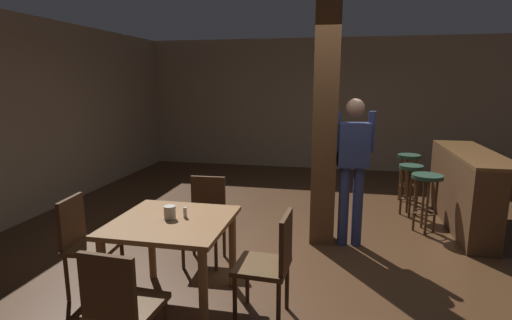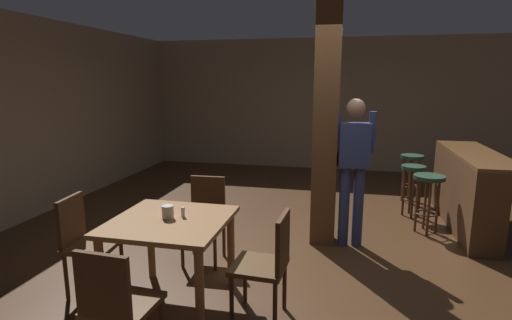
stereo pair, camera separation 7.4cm
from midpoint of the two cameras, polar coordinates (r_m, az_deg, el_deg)
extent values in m
plane|color=#422816|center=(4.72, 7.41, -12.72)|extent=(10.80, 10.80, 0.00)
cube|color=gray|center=(8.83, 10.01, 7.79)|extent=(8.00, 0.10, 2.80)
cube|color=gray|center=(6.11, -33.06, 4.64)|extent=(0.10, 9.00, 2.80)
cube|color=brown|center=(4.67, 9.44, 4.81)|extent=(0.28, 0.28, 2.80)
cube|color=brown|center=(3.45, -12.52, -8.61)|extent=(0.96, 0.96, 0.04)
cylinder|color=brown|center=(3.82, -3.95, -12.63)|extent=(0.07, 0.07, 0.74)
cylinder|color=brown|center=(4.10, -15.21, -11.28)|extent=(0.07, 0.07, 0.74)
cylinder|color=brown|center=(3.13, -8.24, -18.49)|extent=(0.07, 0.07, 0.74)
cylinder|color=brown|center=(3.47, -21.54, -16.05)|extent=(0.07, 0.07, 0.74)
cube|color=#4C3319|center=(4.29, -7.98, -8.80)|extent=(0.44, 0.44, 0.04)
cube|color=#422816|center=(4.39, -7.32, -5.20)|extent=(0.38, 0.05, 0.45)
cylinder|color=#422816|center=(4.17, -6.27, -12.70)|extent=(0.04, 0.04, 0.43)
cylinder|color=#422816|center=(4.27, -10.91, -12.23)|extent=(0.04, 0.04, 0.43)
cylinder|color=#422816|center=(4.48, -5.05, -10.92)|extent=(0.04, 0.04, 0.43)
cylinder|color=#422816|center=(4.57, -9.38, -10.55)|extent=(0.04, 0.04, 0.43)
cube|color=#4C3319|center=(2.94, -18.56, -19.21)|extent=(0.44, 0.44, 0.04)
cube|color=#422816|center=(2.70, -21.20, -16.88)|extent=(0.38, 0.06, 0.45)
cylinder|color=#422816|center=(3.27, -19.23, -20.55)|extent=(0.04, 0.04, 0.43)
cube|color=#4C3319|center=(3.32, 0.20, -14.92)|extent=(0.44, 0.44, 0.04)
cube|color=#422816|center=(3.18, 3.61, -11.66)|extent=(0.06, 0.38, 0.45)
cylinder|color=#422816|center=(3.32, -3.72, -19.32)|extent=(0.04, 0.04, 0.43)
cylinder|color=#422816|center=(3.61, -1.87, -16.61)|extent=(0.04, 0.04, 0.43)
cylinder|color=#422816|center=(3.24, 2.54, -20.16)|extent=(0.04, 0.04, 0.43)
cylinder|color=#422816|center=(3.54, 3.83, -17.28)|extent=(0.04, 0.04, 0.43)
cube|color=#4C3319|center=(3.96, -22.65, -11.33)|extent=(0.46, 0.46, 0.04)
cube|color=#422816|center=(3.98, -25.34, -8.00)|extent=(0.07, 0.38, 0.45)
cylinder|color=#422816|center=(4.11, -19.01, -13.62)|extent=(0.04, 0.04, 0.43)
cylinder|color=#422816|center=(3.83, -21.31, -15.70)|extent=(0.04, 0.04, 0.43)
cylinder|color=#422816|center=(4.27, -23.37, -13.01)|extent=(0.04, 0.04, 0.43)
cylinder|color=#422816|center=(4.00, -25.91, -14.91)|extent=(0.04, 0.04, 0.43)
cylinder|color=beige|center=(3.45, -12.82, -7.31)|extent=(0.10, 0.10, 0.11)
cylinder|color=silver|center=(3.46, -10.70, -7.37)|extent=(0.03, 0.03, 0.09)
cube|color=navy|center=(4.63, 13.31, 2.12)|extent=(0.37, 0.25, 0.50)
sphere|color=#997056|center=(4.59, 13.55, 7.24)|extent=(0.24, 0.24, 0.21)
cylinder|color=navy|center=(4.81, 13.86, -6.45)|extent=(0.14, 0.14, 0.95)
cylinder|color=navy|center=(4.79, 11.97, -6.47)|extent=(0.14, 0.14, 0.95)
cylinder|color=navy|center=(4.65, 15.75, 3.90)|extent=(0.09, 0.09, 0.46)
cylinder|color=navy|center=(4.58, 11.00, 4.01)|extent=(0.09, 0.09, 0.46)
cube|color=brown|center=(5.87, 28.35, 0.81)|extent=(0.56, 2.07, 0.04)
cube|color=#4C301C|center=(5.94, 26.97, -3.91)|extent=(0.36, 2.07, 0.96)
cylinder|color=#1E3828|center=(5.46, 22.94, -2.21)|extent=(0.38, 0.38, 0.05)
torus|color=#4C301C|center=(5.58, 22.57, -6.91)|extent=(0.27, 0.27, 0.02)
cylinder|color=#4C301C|center=(5.67, 22.42, -5.60)|extent=(0.03, 0.03, 0.70)
cylinder|color=#4C301C|center=(5.44, 22.88, -6.35)|extent=(0.03, 0.03, 0.70)
cylinder|color=#4C301C|center=(5.58, 23.89, -5.99)|extent=(0.03, 0.03, 0.70)
cylinder|color=#4C301C|center=(5.53, 21.38, -5.94)|extent=(0.03, 0.03, 0.70)
cylinder|color=#1E3828|center=(6.05, 20.97, -0.93)|extent=(0.33, 0.33, 0.05)
torus|color=#382114|center=(6.16, 20.67, -5.13)|extent=(0.24, 0.24, 0.02)
cylinder|color=#382114|center=(6.24, 20.58, -4.03)|extent=(0.03, 0.03, 0.69)
cylinder|color=#382114|center=(6.04, 20.88, -4.56)|extent=(0.03, 0.03, 0.69)
cylinder|color=#382114|center=(6.16, 21.72, -4.31)|extent=(0.03, 0.03, 0.69)
cylinder|color=#382114|center=(6.12, 19.73, -4.26)|extent=(0.03, 0.03, 0.69)
cylinder|color=#1E3828|center=(6.79, 20.76, 0.51)|extent=(0.35, 0.35, 0.05)
torus|color=brown|center=(6.88, 20.48, -3.37)|extent=(0.25, 0.25, 0.02)
cylinder|color=brown|center=(6.97, 20.40, -2.37)|extent=(0.03, 0.03, 0.71)
cylinder|color=brown|center=(6.75, 20.68, -2.81)|extent=(0.03, 0.03, 0.71)
cylinder|color=brown|center=(6.88, 21.47, -2.62)|extent=(0.03, 0.03, 0.71)
cylinder|color=brown|center=(6.85, 19.60, -2.56)|extent=(0.03, 0.03, 0.71)
camera|label=1|loc=(0.04, -90.48, -0.10)|focal=28.00mm
camera|label=2|loc=(0.04, 89.52, 0.10)|focal=28.00mm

